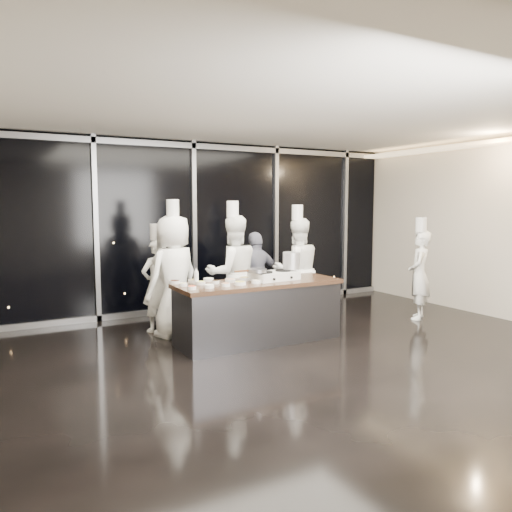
# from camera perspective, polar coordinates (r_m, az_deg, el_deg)

# --- Properties ---
(ground) EXTENTS (9.00, 9.00, 0.00)m
(ground) POSITION_cam_1_polar(r_m,az_deg,el_deg) (6.76, 4.09, -11.53)
(ground) COLOR black
(ground) RESTS_ON ground
(room_shell) EXTENTS (9.02, 7.02, 3.21)m
(room_shell) POSITION_cam_1_polar(r_m,az_deg,el_deg) (6.55, 5.54, 7.83)
(room_shell) COLOR beige
(room_shell) RESTS_ON ground
(window_wall) EXTENTS (8.90, 0.11, 3.20)m
(window_wall) POSITION_cam_1_polar(r_m,az_deg,el_deg) (9.52, -7.16, 3.33)
(window_wall) COLOR black
(window_wall) RESTS_ON ground
(demo_counter) EXTENTS (2.46, 0.86, 0.90)m
(demo_counter) POSITION_cam_1_polar(r_m,az_deg,el_deg) (7.39, 0.29, -6.36)
(demo_counter) COLOR #36363B
(demo_counter) RESTS_ON ground
(stove) EXTENTS (0.72, 0.49, 0.14)m
(stove) POSITION_cam_1_polar(r_m,az_deg,el_deg) (7.46, 2.07, -2.25)
(stove) COLOR silver
(stove) RESTS_ON demo_counter
(frying_pan) EXTENTS (0.52, 0.32, 0.05)m
(frying_pan) POSITION_cam_1_polar(r_m,az_deg,el_deg) (7.25, 0.04, -1.68)
(frying_pan) COLOR gray
(frying_pan) RESTS_ON stove
(stock_pot) EXTENTS (0.28, 0.28, 0.26)m
(stock_pot) POSITION_cam_1_polar(r_m,az_deg,el_deg) (7.61, 4.06, -0.53)
(stock_pot) COLOR #AEAEB1
(stock_pot) RESTS_ON stove
(prep_bowls) EXTENTS (1.39, 0.71, 0.05)m
(prep_bowls) POSITION_cam_1_polar(r_m,az_deg,el_deg) (7.11, -4.27, -2.99)
(prep_bowls) COLOR white
(prep_bowls) RESTS_ON demo_counter
(squeeze_bottle) EXTENTS (0.06, 0.06, 0.23)m
(squeeze_bottle) POSITION_cam_1_polar(r_m,az_deg,el_deg) (7.07, -6.85, -2.35)
(squeeze_bottle) COLOR white
(squeeze_bottle) RESTS_ON demo_counter
(chef_far_left) EXTENTS (0.61, 0.48, 1.72)m
(chef_far_left) POSITION_cam_1_polar(r_m,az_deg,el_deg) (8.10, -11.23, -3.08)
(chef_far_left) COLOR white
(chef_far_left) RESTS_ON ground
(chef_left) EXTENTS (1.07, 0.90, 2.10)m
(chef_left) POSITION_cam_1_polar(r_m,az_deg,el_deg) (7.73, -9.37, -2.18)
(chef_left) COLOR white
(chef_left) RESTS_ON ground
(chef_center) EXTENTS (0.96, 0.78, 2.08)m
(chef_center) POSITION_cam_1_polar(r_m,az_deg,el_deg) (8.00, -2.65, -1.92)
(chef_center) COLOR white
(chef_center) RESTS_ON ground
(guest) EXTENTS (0.93, 0.42, 1.56)m
(guest) POSITION_cam_1_polar(r_m,az_deg,el_deg) (8.52, 0.05, -2.46)
(guest) COLOR #131634
(guest) RESTS_ON ground
(chef_right) EXTENTS (0.97, 0.81, 2.02)m
(chef_right) POSITION_cam_1_polar(r_m,az_deg,el_deg) (8.62, 4.70, -1.56)
(chef_right) COLOR white
(chef_right) RESTS_ON ground
(chef_side) EXTENTS (0.68, 0.66, 1.80)m
(chef_side) POSITION_cam_1_polar(r_m,az_deg,el_deg) (9.24, 18.16, -1.93)
(chef_side) COLOR white
(chef_side) RESTS_ON ground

